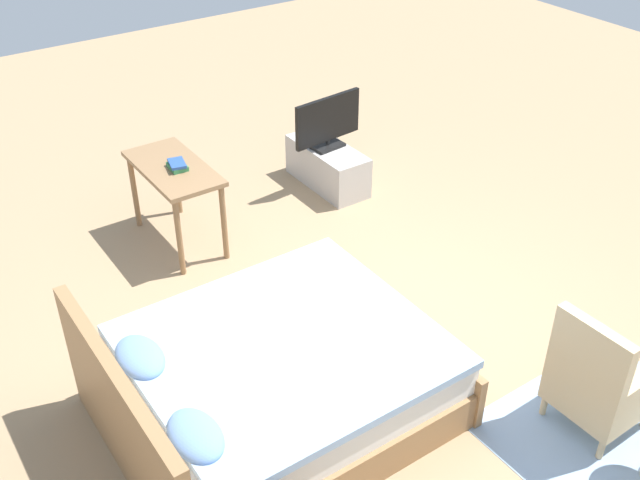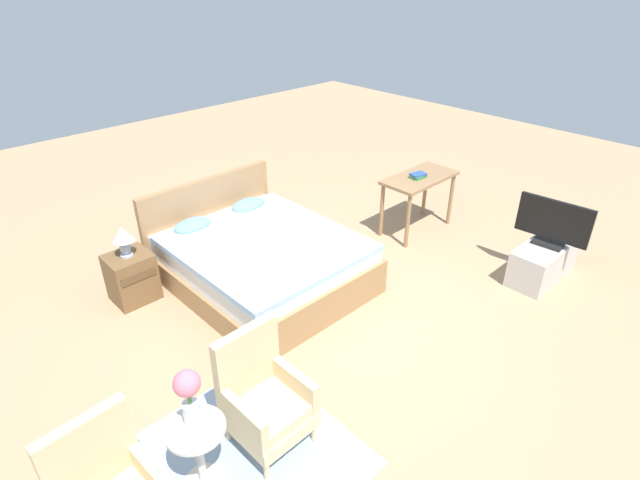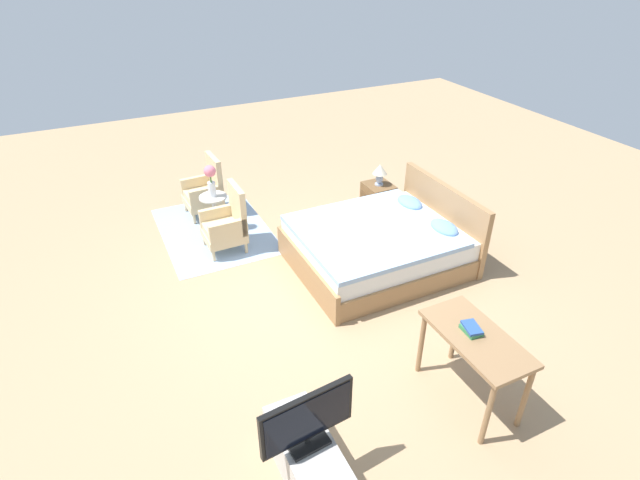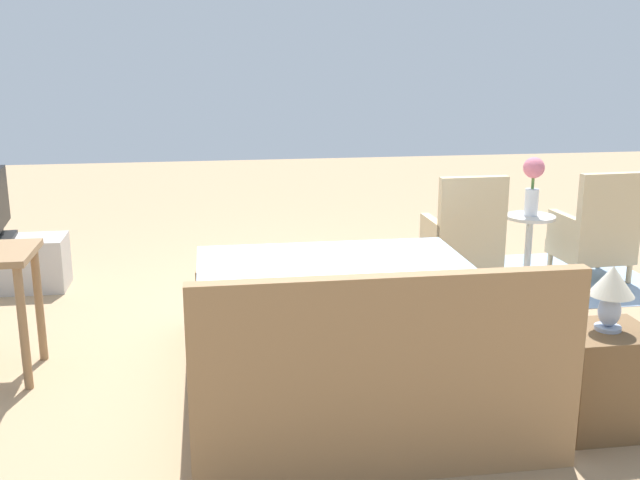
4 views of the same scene
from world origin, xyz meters
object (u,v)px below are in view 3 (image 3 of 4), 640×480
Objects in this scene: side_table at (214,209)px; tv_flatscreen at (307,420)px; tv_stand at (308,460)px; nightstand at (378,200)px; table_lamp at (380,172)px; flower_vase at (211,178)px; armchair_by_window_left at (206,191)px; bed at (380,245)px; book_stack at (471,329)px; vanity_desk at (475,346)px; armchair_by_window_right at (227,224)px.

tv_flatscreen reaches higher than side_table.
side_table is 0.72× the size of tv_flatscreen.
side_table reaches higher than tv_stand.
side_table reaches higher than nightstand.
nightstand is 0.48m from table_lamp.
flower_vase is 4.29m from tv_stand.
flower_vase is (0.57, -0.02, 0.47)m from armchair_by_window_left.
side_table is (-1.83, -1.72, 0.06)m from bed.
flower_vase is 2.17× the size of book_stack.
tv_flatscreen is at bearing -41.81° from bed.
bed reaches higher than nightstand.
vanity_desk is at bearing -17.96° from table_lamp.
armchair_by_window_right is at bearing 2.34° from side_table.
armchair_by_window_right is 2.79× the size of table_lamp.
nightstand reaches higher than tv_stand.
book_stack is (3.38, -1.13, 0.53)m from nightstand.
nightstand is at bearing 74.68° from flower_vase.
tv_stand is (3.65, -0.45, -0.17)m from armchair_by_window_right.
armchair_by_window_left reaches higher than book_stack.
flower_vase is 0.50× the size of tv_stand.
table_lamp is at bearing 74.68° from side_table.
tv_flatscreen is at bearing -83.98° from book_stack.
book_stack is at bearing 15.03° from armchair_by_window_left.
side_table is 2.48m from nightstand.
side_table is 2.51m from table_lamp.
armchair_by_window_left reaches higher than table_lamp.
flower_vase is 4.31m from vanity_desk.
nightstand is (1.23, 2.37, -0.12)m from armchair_by_window_left.
flower_vase is 4.23m from book_stack.
tv_stand is 0.92× the size of vanity_desk.
armchair_by_window_right reaches higher than table_lamp.
side_table is 0.50m from flower_vase.
tv_flatscreen reaches higher than vanity_desk.
flower_vase is (-1.83, -1.72, 0.56)m from bed.
nightstand is 4.54m from tv_stand.
side_table is 1.05× the size of nightstand.
table_lamp is at bearing 74.68° from flower_vase.
vanity_desk is at bearing -17.95° from nightstand.
tv_flatscreen is (4.22, -0.42, 0.34)m from side_table.
side_table is 4.25m from tv_flatscreen.
flower_vase is 1.45× the size of table_lamp.
tv_stand is 0.49m from tv_flatscreen.
flower_vase reaches higher than bed.
armchair_by_window_right is 2.37m from nightstand.
bed is 2.31× the size of armchair_by_window_right.
tv_flatscreen is at bearing -5.32° from armchair_by_window_left.
armchair_by_window_right is at bearing -160.38° from book_stack.
vanity_desk is (-0.11, 1.70, -0.05)m from tv_flatscreen.
side_table is (-0.57, -0.02, -0.03)m from armchair_by_window_right.
book_stack reaches higher than nightstand.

